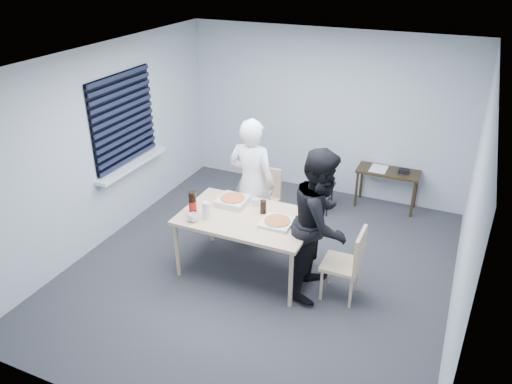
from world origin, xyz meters
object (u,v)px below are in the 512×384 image
at_px(person_white, 252,184).
at_px(person_black, 321,223).
at_px(chair_far, 264,195).
at_px(dining_table, 247,221).
at_px(mug_b, 256,202).
at_px(stool, 322,191).
at_px(side_table, 388,175).
at_px(chair_right, 349,260).
at_px(backpack, 323,173).
at_px(mug_a, 193,218).
at_px(soda_bottle, 193,204).

xyz_separation_m(person_white, person_black, (1.13, -0.62, 0.00)).
bearing_deg(chair_far, dining_table, -77.69).
bearing_deg(mug_b, stool, 75.41).
distance_m(person_black, side_table, 2.43).
relative_size(chair_right, person_black, 0.50).
distance_m(dining_table, chair_right, 1.29).
bearing_deg(person_white, person_black, 151.22).
xyz_separation_m(person_black, backpack, (-0.52, 1.83, -0.24)).
xyz_separation_m(mug_a, mug_b, (0.51, 0.66, -0.00)).
bearing_deg(person_black, dining_table, 90.77).
bearing_deg(mug_b, person_white, 121.39).
height_order(person_black, mug_b, person_black).
distance_m(dining_table, mug_b, 0.32).
height_order(chair_right, mug_b, chair_right).
bearing_deg(soda_bottle, stool, 64.54).
xyz_separation_m(dining_table, soda_bottle, (-0.61, -0.23, 0.21)).
height_order(chair_far, mug_a, chair_far).
relative_size(backpack, mug_a, 3.10).
height_order(person_white, mug_b, person_white).
relative_size(backpack, mug_b, 3.81).
bearing_deg(chair_right, person_black, 174.54).
height_order(chair_far, side_table, chair_far).
height_order(side_table, backpack, backpack).
relative_size(chair_right, soda_bottle, 2.93).
xyz_separation_m(person_black, stool, (-0.52, 1.84, -0.54)).
bearing_deg(chair_far, side_table, 41.52).
bearing_deg(chair_far, mug_b, -74.56).
distance_m(chair_right, side_table, 2.41).
height_order(dining_table, mug_a, mug_a).
relative_size(person_white, mug_a, 14.39).
bearing_deg(side_table, chair_far, -138.48).
bearing_deg(soda_bottle, mug_b, 41.87).
bearing_deg(mug_a, stool, 67.57).
xyz_separation_m(chair_far, soda_bottle, (-0.37, -1.31, 0.41)).
distance_m(chair_far, stool, 1.01).
distance_m(chair_far, backpack, 0.99).
bearing_deg(mug_a, dining_table, 34.28).
distance_m(chair_far, person_white, 0.58).
bearing_deg(side_table, stool, -148.02).
height_order(chair_right, backpack, chair_right).
distance_m(person_white, person_black, 1.29).
xyz_separation_m(mug_b, soda_bottle, (-0.59, -0.53, 0.10)).
relative_size(chair_far, person_white, 0.50).
relative_size(side_table, mug_b, 9.27).
height_order(side_table, soda_bottle, soda_bottle).
bearing_deg(stool, chair_far, -128.74).
xyz_separation_m(dining_table, backpack, (0.39, 1.84, -0.07)).
bearing_deg(mug_a, chair_far, 78.51).
xyz_separation_m(backpack, mug_b, (-0.41, -1.55, 0.18)).
relative_size(dining_table, mug_a, 12.90).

